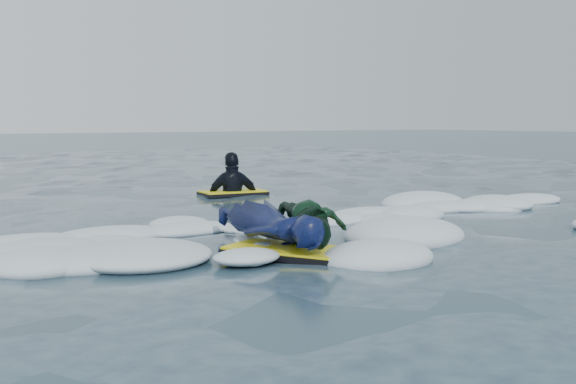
% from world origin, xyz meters
% --- Properties ---
extents(ground, '(120.00, 120.00, 0.00)m').
position_xyz_m(ground, '(0.00, 0.00, 0.00)').
color(ground, '#192F3C').
rests_on(ground, ground).
extents(foam_band, '(12.00, 3.10, 0.30)m').
position_xyz_m(foam_band, '(0.00, 1.03, 0.00)').
color(foam_band, silver).
rests_on(foam_band, ground).
extents(prone_woman_unit, '(1.05, 1.72, 0.43)m').
position_xyz_m(prone_woman_unit, '(0.25, 0.26, 0.22)').
color(prone_woman_unit, black).
rests_on(prone_woman_unit, ground).
extents(prone_child_unit, '(1.07, 1.34, 0.47)m').
position_xyz_m(prone_child_unit, '(0.50, 0.02, 0.24)').
color(prone_child_unit, black).
rests_on(prone_child_unit, ground).
extents(waiting_rider_unit, '(1.07, 0.66, 1.53)m').
position_xyz_m(waiting_rider_unit, '(2.24, 4.74, -0.08)').
color(waiting_rider_unit, black).
rests_on(waiting_rider_unit, ground).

